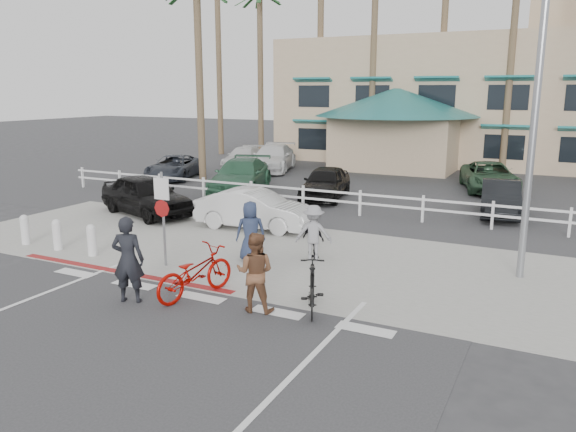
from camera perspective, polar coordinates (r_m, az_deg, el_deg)
The scene contains 36 objects.
ground at distance 12.88m, azimuth -10.35°, elevation -9.06°, with size 140.00×140.00×0.00m, color #333335.
bike_path at distance 11.48m, azimuth -16.44°, elevation -12.16°, with size 12.00×16.00×0.01m, color #333335.
sidewalk_plaza at distance 16.48m, azimuth -0.97°, elevation -3.95°, with size 22.00×7.00×0.01m, color gray.
cross_street at distance 19.99m, azimuth 4.31°, elevation -1.00°, with size 40.00×5.00×0.01m, color #333335.
parking_lot at distance 28.84m, azimuth 11.49°, elevation 3.03°, with size 50.00×16.00×0.01m, color #333335.
curb_red at distance 15.58m, azimuth -16.62°, elevation -5.48°, with size 7.00×0.25×0.02m, color maroon.
rail_fence at distance 21.54m, azimuth 7.58°, elevation 1.28°, with size 29.40×0.16×1.00m, color silver, non-canonical shape.
building at distance 40.86m, azimuth 19.58°, elevation 13.30°, with size 28.00×16.00×11.30m, color tan, non-canonical shape.
sign_post at distance 15.48m, azimuth -12.55°, elevation 0.17°, with size 0.50×0.10×2.90m, color gray, non-canonical shape.
bollard_0 at distance 17.22m, azimuth -19.31°, elevation -2.33°, with size 0.26×0.26×0.95m, color silver, non-canonical shape.
bollard_1 at distance 18.23m, azimuth -22.40°, elevation -1.76°, with size 0.26×0.26×0.95m, color silver, non-canonical shape.
bollard_2 at distance 19.29m, azimuth -25.16°, elevation -1.26°, with size 0.26×0.26×0.95m, color silver, non-canonical shape.
streetlight_0 at distance 15.03m, azimuth 23.92°, elevation 10.77°, with size 0.60×2.00×9.00m, color gray, non-canonical shape.
palm_0 at distance 42.55m, azimuth -7.06°, elevation 16.36°, with size 4.00×4.00×15.00m, color #19421E, non-canonical shape.
palm_1 at distance 39.57m, azimuth -2.83°, elevation 15.27°, with size 4.00×4.00×13.00m, color #19421E, non-canonical shape.
palm_2 at distance 38.79m, azimuth 3.32°, elevation 17.54°, with size 4.00×4.00×16.00m, color #19421E, non-canonical shape.
palm_3 at distance 36.37m, azimuth 8.69°, elevation 16.16°, with size 4.00×4.00×14.00m, color #19421E, non-canonical shape.
palm_4 at distance 36.35m, azimuth 15.49°, elevation 16.65°, with size 4.00×4.00×15.00m, color #19421E, non-canonical shape.
palm_5 at distance 34.70m, azimuth 21.76°, elevation 14.77°, with size 4.00×4.00×13.00m, color #19421E, non-canonical shape.
palm_10 at distance 30.01m, azimuth -9.03°, elevation 14.99°, with size 4.00×4.00×12.00m, color #19421E, non-canonical shape.
bike_red at distance 13.26m, azimuth -9.42°, elevation -5.69°, with size 0.77×2.22×1.17m, color #990802.
rider_red at distance 13.14m, azimuth -15.93°, elevation -4.29°, with size 0.73×0.48×2.00m, color black.
bike_black at distance 12.28m, azimuth 2.47°, elevation -7.18°, with size 0.52×1.85×1.11m, color black.
rider_black at distance 12.19m, azimuth -3.37°, elevation -5.71°, with size 0.86×0.67×1.77m, color brown.
pedestrian_a at distance 15.76m, azimuth 2.62°, elevation -1.75°, with size 1.03×0.59×1.60m, color gray.
pedestrian_child at distance 15.96m, azimuth 2.60°, elevation -2.32°, with size 0.69×0.29×1.18m, color black.
pedestrian_b at distance 15.76m, azimuth -3.82°, elevation -1.55°, with size 0.83×0.54×1.71m, color #232D49.
car_white_sedan at distance 19.46m, azimuth -3.39°, elevation 0.69°, with size 1.45×4.15×1.37m, color silver.
car_red_compact at distance 22.24m, azimuth -14.22°, elevation 2.08°, with size 1.83×4.55×1.55m, color black.
lot_car_0 at distance 31.07m, azimuth -11.50°, elevation 4.89°, with size 2.10×4.56×1.27m, color #252A33.
lot_car_1 at distance 26.48m, azimuth -4.83°, elevation 4.07°, with size 2.16×5.30×1.54m, color #2E5F43.
lot_car_2 at distance 24.84m, azimuth 3.82°, elevation 3.39°, with size 1.69×4.21×1.43m, color black.
lot_car_3 at distance 23.04m, azimuth 20.79°, elevation 1.71°, with size 1.40×4.01×1.32m, color black.
lot_car_4 at distance 33.47m, azimuth -1.54°, elevation 5.91°, with size 2.14×5.27×1.53m, color white.
lot_car_5 at distance 28.42m, azimuth 19.79°, elevation 3.77°, with size 2.26×4.89×1.36m, color #2F5136.
lot_car_6 at distance 34.90m, azimuth -4.51°, elevation 5.94°, with size 1.78×4.37×1.27m, color silver.
Camera 1 is at (7.28, -9.50, 4.73)m, focal length 35.00 mm.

